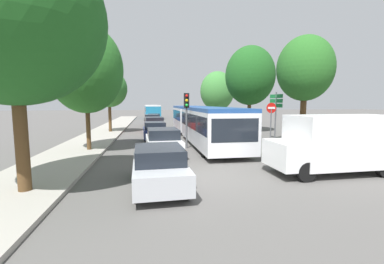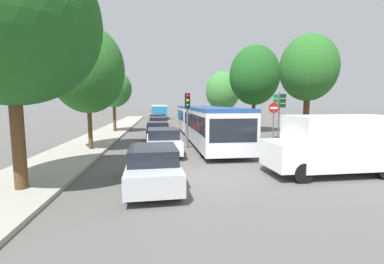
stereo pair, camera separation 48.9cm
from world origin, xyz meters
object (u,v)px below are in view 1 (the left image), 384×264
tree_left_far (109,89)px  tree_right_far (218,92)px  city_bus_rear (152,111)px  queued_car_red (154,124)px  queued_car_silver (159,166)px  tree_right_near (305,70)px  tree_left_near (12,19)px  tree_left_mid (86,69)px  white_van (337,142)px  no_entry_sign (271,117)px  queued_car_black (152,121)px  queued_car_white (163,141)px  direction_sign_post (276,106)px  articulated_bus (200,120)px  queued_car_blue (154,118)px  tree_right_mid (250,76)px  traffic_light (187,108)px  queued_car_navy (155,131)px

tree_left_far → tree_right_far: (13.23, 10.31, 0.22)m
city_bus_rear → queued_car_red: city_bus_rear is taller
queued_car_silver → tree_right_near: 12.64m
queued_car_silver → tree_left_near: tree_left_near is taller
tree_left_mid → white_van: bearing=-30.6°
no_entry_sign → tree_right_near: size_ratio=0.40×
queued_car_black → white_van: size_ratio=0.84×
queued_car_white → direction_sign_post: size_ratio=1.15×
articulated_bus → tree_left_far: (-7.54, 5.47, 2.68)m
queued_car_silver → tree_right_far: 28.74m
queued_car_blue → tree_right_near: bearing=-158.4°
direction_sign_post → tree_right_mid: tree_right_mid is taller
tree_right_far → white_van: bearing=-94.9°
articulated_bus → tree_right_near: tree_right_near is taller
queued_car_black → white_van: white_van is taller
traffic_light → no_entry_sign: 5.92m
queued_car_blue → tree_left_mid: size_ratio=0.55×
traffic_light → tree_right_far: tree_right_far is taller
queued_car_white → tree_right_mid: 14.01m
no_entry_sign → tree_right_mid: (1.44, 7.46, 3.53)m
white_van → tree_left_far: (-10.98, 16.08, 2.89)m
queued_car_black → no_entry_sign: bearing=-154.4°
tree_left_near → tree_left_far: size_ratio=1.30×
queued_car_blue → tree_right_near: (9.34, -21.07, 4.21)m
traffic_light → tree_left_near: (-6.04, -7.33, 2.67)m
tree_left_near → tree_left_mid: tree_left_near is taller
queued_car_white → no_entry_sign: bearing=-74.8°
queued_car_white → queued_car_blue: size_ratio=1.06×
queued_car_blue → tree_right_mid: 16.31m
traffic_light → tree_right_far: size_ratio=0.47×
queued_car_navy → traffic_light: (1.89, -4.10, 1.80)m
queued_car_red → city_bus_rear: bearing=-2.4°
queued_car_red → tree_left_near: bearing=163.6°
articulated_bus → queued_car_white: articulated_bus is taller
queued_car_black → white_van: 23.17m
queued_car_red → tree_left_far: tree_left_far is taller
tree_right_far → tree_left_near: bearing=-116.2°
tree_right_mid → tree_left_mid: bearing=-147.4°
white_van → tree_left_near: 11.78m
queued_car_white → tree_right_mid: tree_right_mid is taller
queued_car_red → direction_sign_post: direction_sign_post is taller
queued_car_white → queued_car_red: 11.28m
white_van → no_entry_sign: 7.32m
tree_left_near → tree_right_mid: tree_right_mid is taller
queued_car_silver → tree_right_mid: (9.27, 15.27, 4.71)m
city_bus_rear → white_van: city_bus_rear is taller
queued_car_silver → tree_right_far: (9.27, 26.96, 3.66)m
queued_car_white → tree_right_near: size_ratio=0.58×
queued_car_red → queued_car_blue: 11.31m
queued_car_silver → tree_left_near: (-4.06, -0.09, 4.48)m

